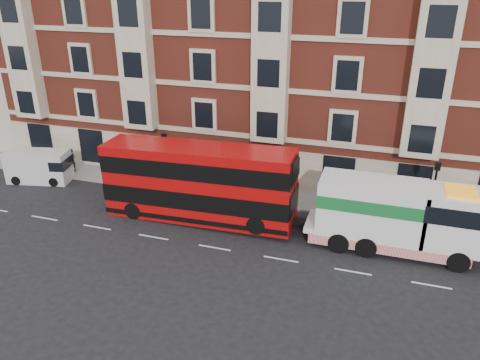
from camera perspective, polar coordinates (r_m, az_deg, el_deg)
name	(u,v)px	position (r m, az deg, el deg)	size (l,w,h in m)	color
ground	(215,248)	(27.87, -3.10, -8.25)	(120.00, 120.00, 0.00)	black
sidewalk	(251,194)	(34.07, 1.30, -1.72)	(90.00, 3.00, 0.15)	slate
victorian_terrace	(285,40)	(38.15, 5.53, 16.68)	(45.00, 12.00, 20.40)	maroon
lamp_post_west	(166,158)	(33.97, -9.05, 2.68)	(0.35, 0.15, 4.35)	black
lamp_post_east	(433,190)	(30.90, 22.50, -1.16)	(0.35, 0.15, 4.35)	black
double_decker_bus	(199,182)	(29.84, -5.08, -0.24)	(12.36, 2.84, 5.01)	#AC090A
tow_truck	(396,216)	(28.09, 18.44, -4.16)	(9.90, 2.93, 4.13)	white
box_van	(39,167)	(39.12, -23.34, 1.51)	(4.95, 2.79, 2.42)	silver
pedestrian	(72,160)	(39.85, -19.80, 2.30)	(0.68, 0.45, 1.86)	#17272E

